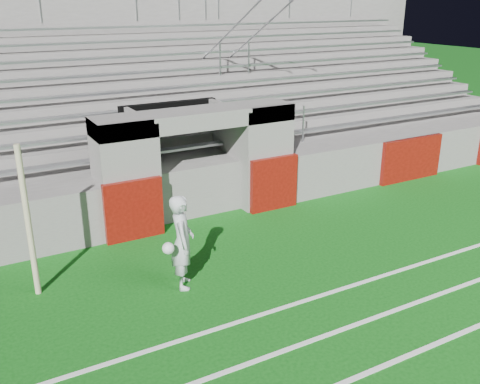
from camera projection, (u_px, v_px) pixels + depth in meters
ground at (277, 276)px, 10.22m from camera, size 90.00×90.00×0.00m
field_post at (28, 222)px, 9.15m from camera, size 0.11×0.11×2.77m
stadium_structure at (135, 120)px, 16.24m from camera, size 26.00×8.48×5.42m
goalkeeper_with_ball at (182, 242)px, 9.58m from camera, size 0.78×0.75×1.77m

